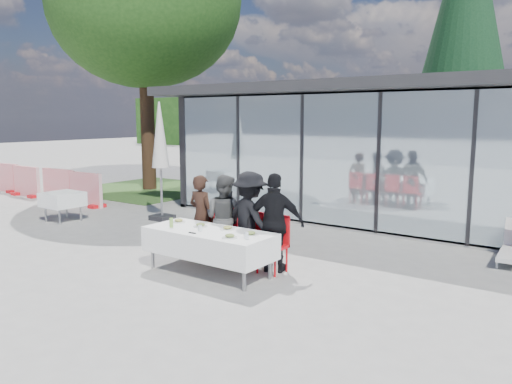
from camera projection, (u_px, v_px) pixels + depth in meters
ground at (228, 271)px, 8.56m from camera, size 90.00×90.00×0.00m
pavilion at (471, 134)px, 13.66m from camera, size 14.80×8.80×3.44m
treeline at (477, 123)px, 31.90m from camera, size 62.50×2.00×4.40m
dining_table at (209, 242)px, 8.37m from camera, size 2.26×0.96×0.75m
diner_a at (201, 216)px, 9.41m from camera, size 0.58×0.58×1.55m
diner_chair_a at (202, 228)px, 9.45m from camera, size 0.44×0.44×0.97m
diner_b at (224, 218)px, 9.08m from camera, size 0.83×0.83×1.60m
diner_chair_b at (224, 232)px, 9.13m from camera, size 0.44×0.44×0.97m
diner_c at (250, 219)px, 8.74m from camera, size 1.35×1.35×1.69m
diner_chair_c at (250, 236)px, 8.79m from camera, size 0.44×0.44×0.97m
diner_d at (275, 223)px, 8.44m from camera, size 1.26×1.26×1.69m
diner_chair_d at (275, 241)px, 8.49m from camera, size 0.44×0.44×0.97m
plate_a at (179, 221)px, 8.95m from camera, size 0.24×0.24×0.07m
plate_b at (201, 225)px, 8.57m from camera, size 0.24×0.24×0.07m
plate_c at (228, 228)px, 8.36m from camera, size 0.24×0.24×0.07m
plate_d at (251, 234)px, 7.96m from camera, size 0.24×0.24×0.07m
plate_extra at (230, 236)px, 7.79m from camera, size 0.24×0.24×0.07m
juice_bottle at (171, 223)px, 8.53m from camera, size 0.06×0.06×0.16m
drinking_glasses at (222, 232)px, 8.01m from camera, size 1.00×0.10×0.10m
folded_eyeglasses at (192, 233)px, 8.10m from camera, size 0.14×0.03×0.01m
spare_table_left at (62, 200)px, 12.59m from camera, size 0.86×0.86×0.74m
market_umbrella at (160, 143)px, 12.55m from camera, size 0.50×0.50×3.00m
construction_barriers at (3, 179)px, 17.57m from camera, size 11.00×0.60×1.00m
deciduous_tree at (144, 5)px, 17.31m from camera, size 7.04×6.40×9.38m
conifer_tree at (465, 22)px, 17.84m from camera, size 4.00×4.00×10.50m
grass_patch at (150, 189)px, 18.28m from camera, size 5.00×5.00×0.02m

